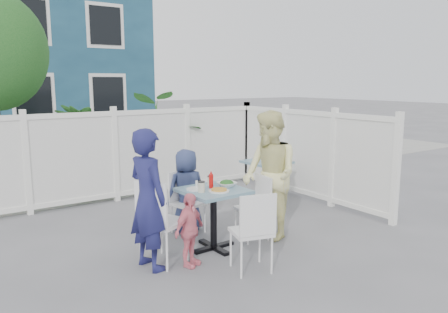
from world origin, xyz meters
TOP-DOWN VIEW (x-y plane):
  - ground at (0.00, 0.00)m, footprint 80.00×80.00m
  - near_sidewalk at (0.00, 3.80)m, footprint 24.00×2.60m
  - street at (0.00, 7.50)m, footprint 24.00×5.00m
  - far_sidewalk at (0.00, 10.60)m, footprint 24.00×1.60m
  - fence_back at (0.10, 2.40)m, footprint 5.86×0.08m
  - fence_right at (3.00, 0.60)m, footprint 0.08×3.66m
  - potted_shrub_a at (-0.24, 3.10)m, footprint 1.35×1.35m
  - potted_shrub_b at (1.54, 3.00)m, footprint 2.05×1.89m
  - main_table at (0.28, -0.49)m, footprint 0.76×0.76m
  - spare_table at (2.27, 0.86)m, footprint 0.74×0.74m
  - chair_left at (-0.50, -0.54)m, footprint 0.59×0.60m
  - chair_right at (0.98, -0.49)m, footprint 0.42×0.44m
  - chair_back at (0.31, 0.30)m, footprint 0.46×0.45m
  - chair_near at (0.26, -1.33)m, footprint 0.51×0.50m
  - chair_spare at (1.92, 0.28)m, footprint 0.51×0.51m
  - man at (-0.62, -0.54)m, footprint 0.48×0.64m
  - woman at (1.14, -0.55)m, footprint 0.82×0.96m
  - boy at (0.35, 0.32)m, footprint 0.60×0.42m
  - toddler at (-0.23, -0.77)m, footprint 0.55×0.40m
  - plate_main at (0.27, -0.63)m, footprint 0.26×0.26m
  - plate_side at (0.09, -0.38)m, footprint 0.23×0.23m
  - salad_bowl at (0.49, -0.47)m, footprint 0.24×0.24m
  - coffee_cup_a at (0.08, -0.53)m, footprint 0.08×0.08m
  - coffee_cup_b at (0.37, -0.28)m, footprint 0.07×0.07m
  - ketchup_bottle at (0.29, -0.42)m, footprint 0.05×0.05m
  - salt_shaker at (0.20, -0.22)m, footprint 0.03×0.03m
  - pepper_shaker at (0.26, -0.20)m, footprint 0.03×0.03m

SIDE VIEW (x-z plane):
  - ground at x=0.00m, z-range 0.00..0.00m
  - street at x=0.00m, z-range 0.00..0.01m
  - near_sidewalk at x=0.00m, z-range 0.00..0.01m
  - far_sidewalk at x=0.00m, z-range 0.00..0.01m
  - toddler at x=-0.23m, z-range 0.00..0.86m
  - chair_right at x=0.98m, z-range 0.07..0.93m
  - chair_back at x=0.31m, z-range 0.07..0.94m
  - chair_spare at x=1.92m, z-range 0.07..0.94m
  - chair_near at x=0.26m, z-range 0.08..1.00m
  - spare_table at x=2.27m, z-range 0.20..0.93m
  - chair_left at x=-0.50m, z-range 0.08..1.09m
  - boy at x=0.35m, z-range 0.00..1.18m
  - main_table at x=0.28m, z-range 0.21..1.00m
  - fence_right at x=3.00m, z-range -0.02..1.58m
  - fence_back at x=0.10m, z-range -0.02..1.58m
  - plate_side at x=0.09m, z-range 0.78..0.80m
  - plate_main at x=0.27m, z-range 0.78..0.80m
  - man at x=-0.62m, z-range 0.00..1.60m
  - salad_bowl at x=0.49m, z-range 0.78..0.84m
  - pepper_shaker at x=0.26m, z-range 0.78..0.85m
  - salt_shaker at x=0.20m, z-range 0.78..0.85m
  - coffee_cup_b at x=0.37m, z-range 0.78..0.89m
  - coffee_cup_a at x=0.08m, z-range 0.78..0.91m
  - potted_shrub_a at x=-0.24m, z-range 0.00..1.70m
  - woman at x=1.14m, z-range 0.00..1.73m
  - ketchup_bottle at x=0.29m, z-range 0.78..0.96m
  - potted_shrub_b at x=1.54m, z-range 0.00..1.89m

